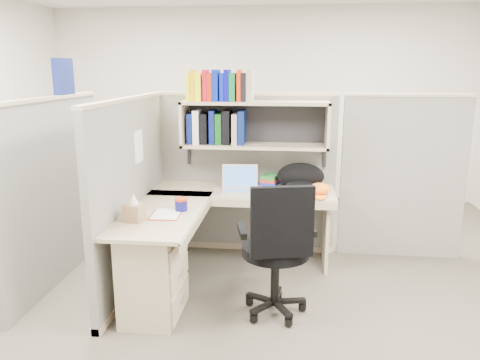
# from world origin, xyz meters

# --- Properties ---
(ground) EXTENTS (6.00, 6.00, 0.00)m
(ground) POSITION_xyz_m (0.00, 0.00, 0.00)
(ground) COLOR #3B362E
(ground) RESTS_ON ground
(room_shell) EXTENTS (6.00, 6.00, 6.00)m
(room_shell) POSITION_xyz_m (0.00, 0.00, 1.62)
(room_shell) COLOR beige
(room_shell) RESTS_ON ground
(cubicle) EXTENTS (3.79, 1.84, 1.95)m
(cubicle) POSITION_xyz_m (-0.37, 0.45, 0.91)
(cubicle) COLOR slate
(cubicle) RESTS_ON ground
(desk) EXTENTS (1.74, 1.75, 0.73)m
(desk) POSITION_xyz_m (-0.41, -0.29, 0.44)
(desk) COLOR tan
(desk) RESTS_ON ground
(laptop) EXTENTS (0.36, 0.36, 0.24)m
(laptop) POSITION_xyz_m (-0.03, 0.50, 0.85)
(laptop) COLOR silver
(laptop) RESTS_ON desk
(backpack) EXTENTS (0.50, 0.42, 0.26)m
(backpack) POSITION_xyz_m (0.55, 0.57, 0.86)
(backpack) COLOR black
(backpack) RESTS_ON desk
(orange_cap) EXTENTS (0.20, 0.23, 0.11)m
(orange_cap) POSITION_xyz_m (0.72, 0.46, 0.78)
(orange_cap) COLOR orange
(orange_cap) RESTS_ON desk
(snack_canister) EXTENTS (0.11, 0.11, 0.10)m
(snack_canister) POSITION_xyz_m (-0.43, -0.16, 0.78)
(snack_canister) COLOR navy
(snack_canister) RESTS_ON desk
(tissue_box) EXTENTS (0.15, 0.15, 0.21)m
(tissue_box) POSITION_xyz_m (-0.72, -0.46, 0.84)
(tissue_box) COLOR #9A7857
(tissue_box) RESTS_ON desk
(mouse) EXTENTS (0.10, 0.07, 0.03)m
(mouse) POSITION_xyz_m (0.18, 0.47, 0.75)
(mouse) COLOR #7C93B0
(mouse) RESTS_ON desk
(paper_cup) EXTENTS (0.08, 0.08, 0.09)m
(paper_cup) POSITION_xyz_m (-0.08, 0.71, 0.77)
(paper_cup) COLOR white
(paper_cup) RESTS_ON desk
(book_stack) EXTENTS (0.23, 0.28, 0.11)m
(book_stack) POSITION_xyz_m (0.26, 0.73, 0.79)
(book_stack) COLOR slate
(book_stack) RESTS_ON desk
(loose_paper) EXTENTS (0.23, 0.29, 0.00)m
(loose_paper) POSITION_xyz_m (-0.52, -0.27, 0.73)
(loose_paper) COLOR silver
(loose_paper) RESTS_ON desk
(task_chair) EXTENTS (0.60, 0.56, 1.08)m
(task_chair) POSITION_xyz_m (0.36, -0.46, 0.38)
(task_chair) COLOR black
(task_chair) RESTS_ON ground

